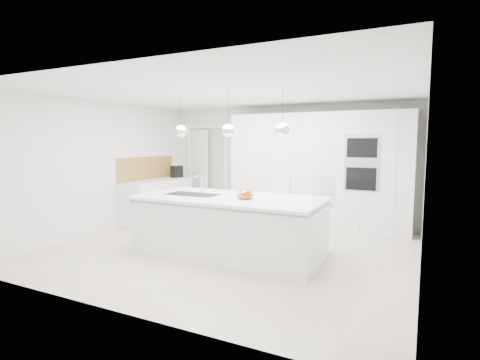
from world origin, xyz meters
The scene contains 26 objects.
floor centered at (0.00, 0.00, 0.00)m, with size 5.50×5.50×0.00m, color beige.
wall_back centered at (0.00, 2.50, 1.25)m, with size 5.50×5.50×0.00m, color silver.
wall_left centered at (-2.75, 0.00, 1.25)m, with size 5.00×5.00×0.00m, color silver.
ceiling centered at (0.00, 0.00, 2.50)m, with size 5.50×5.50×0.00m, color white.
tall_cabinets centered at (0.80, 2.20, 1.15)m, with size 3.60×0.60×2.30m, color white.
oven_stack centered at (1.70, 1.89, 1.35)m, with size 0.62×0.04×1.05m, color #A5A5A8, non-canonical shape.
doorway_frame centered at (-1.95, 2.47, 1.02)m, with size 1.11×0.08×2.13m, color white, non-canonical shape.
hallway_door centered at (-2.20, 2.42, 1.00)m, with size 0.82×0.04×2.00m, color white.
radiator centered at (-1.63, 2.46, 0.85)m, with size 0.32×0.04×1.40m, color white, non-canonical shape.
left_base_cabinets centered at (-2.45, 1.20, 0.43)m, with size 0.60×1.80×0.86m, color white.
left_worktop centered at (-2.45, 1.20, 0.88)m, with size 0.62×1.82×0.04m, color white.
oak_backsplash centered at (-2.74, 1.20, 1.15)m, with size 0.02×1.80×0.50m, color #A3793D.
island_base centered at (0.10, -0.30, 0.43)m, with size 2.80×1.20×0.86m, color white.
island_worktop centered at (0.10, -0.25, 0.88)m, with size 2.84×1.40×0.04m, color white.
island_sink centered at (-0.55, -0.30, 0.82)m, with size 0.84×0.44×0.18m, color #3F3F42, non-canonical shape.
island_tap centered at (-0.50, -0.10, 1.05)m, with size 0.02×0.02×0.30m, color white.
pendant_left centered at (-0.75, -0.30, 1.90)m, with size 0.20×0.20×0.20m, color white.
pendant_mid centered at (0.10, -0.30, 1.90)m, with size 0.20×0.20×0.20m, color white.
pendant_right centered at (0.95, -0.30, 1.90)m, with size 0.20×0.20×0.20m, color white.
fruit_bowl centered at (0.40, -0.33, 0.93)m, with size 0.28×0.28×0.07m, color #A3793D.
espresso_machine centered at (-2.43, 1.88, 1.04)m, with size 0.16×0.25×0.27m, color black.
bar_stool_left centered at (0.55, 0.64, 0.59)m, with size 0.39×0.54×1.19m, color white, non-canonical shape.
bar_stool_right centered at (1.32, 0.48, 0.59)m, with size 0.39×0.54×1.19m, color white, non-canonical shape.
apple_a centered at (0.40, -0.37, 0.97)m, with size 0.07×0.07×0.07m, color #BA2703.
apple_b centered at (0.41, -0.26, 0.97)m, with size 0.08×0.08×0.08m, color #BA2703.
banana_bunch centered at (0.41, -0.35, 1.01)m, with size 0.20×0.20×0.03m, color gold.
Camera 1 is at (2.75, -5.23, 1.75)m, focal length 28.00 mm.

